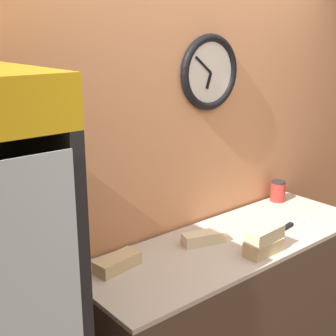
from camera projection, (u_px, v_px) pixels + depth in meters
wall_back at (191, 157)px, 2.88m from camera, size 5.20×0.10×2.70m
prep_counter at (229, 310)px, 2.85m from camera, size 1.89×0.64×0.93m
sandwich_stack_bottom at (264, 247)px, 2.55m from camera, size 0.24×0.10×0.08m
sandwich_stack_middle at (265, 234)px, 2.53m from camera, size 0.24×0.12×0.08m
sandwich_flat_left at (203, 238)px, 2.67m from camera, size 0.26×0.16×0.07m
sandwich_flat_right at (117, 263)px, 2.39m from camera, size 0.26×0.14×0.07m
chefs_knife at (292, 224)px, 2.93m from camera, size 0.35×0.08×0.02m
condiment_jar at (278, 191)px, 3.33m from camera, size 0.11×0.11×0.15m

